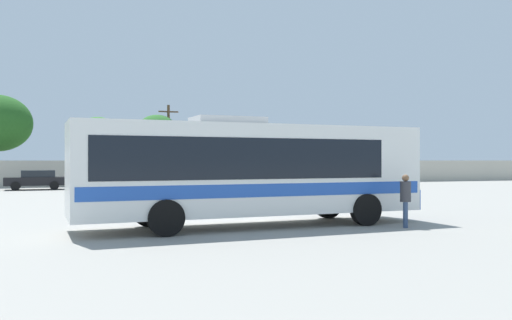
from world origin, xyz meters
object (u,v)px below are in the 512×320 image
at_px(parked_car_third_silver, 191,177).
at_px(roadside_tree_midright, 157,133).
at_px(parked_car_rightmost_grey, 277,176).
at_px(parked_car_leftmost_black, 36,179).
at_px(roadside_tree_midleft, 98,138).
at_px(attendant_by_bus_door, 405,198).
at_px(coach_bus_white_blue, 249,169).
at_px(parked_car_second_silver, 116,178).
at_px(utility_pole_near, 168,143).

bearing_deg(parked_car_third_silver, roadside_tree_midright, 107.59).
distance_m(parked_car_rightmost_grey, roadside_tree_midright, 11.53).
distance_m(parked_car_leftmost_black, parked_car_third_silver, 11.54).
height_order(parked_car_leftmost_black, roadside_tree_midright, roadside_tree_midright).
xyz_separation_m(parked_car_third_silver, roadside_tree_midleft, (-6.78, 9.59, 3.48)).
relative_size(attendant_by_bus_door, parked_car_third_silver, 0.41).
relative_size(parked_car_third_silver, roadside_tree_midright, 0.67).
bearing_deg(roadside_tree_midright, attendant_by_bus_door, -85.30).
xyz_separation_m(parked_car_third_silver, parked_car_rightmost_grey, (7.63, 0.41, -0.02)).
height_order(attendant_by_bus_door, roadside_tree_midright, roadside_tree_midright).
bearing_deg(roadside_tree_midleft, coach_bus_white_blue, -85.05).
bearing_deg(parked_car_second_silver, utility_pole_near, 49.92).
bearing_deg(parked_car_leftmost_black, parked_car_third_silver, 2.57).
relative_size(parked_car_second_silver, parked_car_third_silver, 1.04).
bearing_deg(coach_bus_white_blue, parked_car_leftmost_black, 106.97).
xyz_separation_m(attendant_by_bus_door, roadside_tree_midright, (-2.79, 33.87, 3.62)).
height_order(parked_car_second_silver, roadside_tree_midleft, roadside_tree_midleft).
height_order(coach_bus_white_blue, parked_car_rightmost_grey, coach_bus_white_blue).
relative_size(parked_car_rightmost_grey, utility_pole_near, 0.61).
height_order(roadside_tree_midleft, roadside_tree_midright, roadside_tree_midright).
height_order(parked_car_rightmost_grey, roadside_tree_midleft, roadside_tree_midleft).
distance_m(coach_bus_white_blue, roadside_tree_midleft, 36.05).
bearing_deg(roadside_tree_midright, parked_car_rightmost_grey, -29.57).
xyz_separation_m(parked_car_second_silver, parked_car_third_silver, (5.88, 0.40, 0.03)).
height_order(coach_bus_white_blue, parked_car_second_silver, coach_bus_white_blue).
distance_m(parked_car_second_silver, parked_car_third_silver, 5.90).
distance_m(coach_bus_white_blue, parked_car_leftmost_black, 26.93).
xyz_separation_m(parked_car_leftmost_black, roadside_tree_midleft, (4.75, 10.10, 3.51)).
relative_size(parked_car_leftmost_black, parked_car_third_silver, 1.02).
bearing_deg(utility_pole_near, parked_car_leftmost_black, -150.28).
distance_m(utility_pole_near, roadside_tree_midleft, 7.18).
xyz_separation_m(utility_pole_near, roadside_tree_midleft, (-5.93, 4.01, 0.54)).
relative_size(parked_car_leftmost_black, roadside_tree_midleft, 0.68).
distance_m(parked_car_leftmost_black, utility_pole_near, 12.65).
height_order(parked_car_third_silver, roadside_tree_midright, roadside_tree_midright).
height_order(parked_car_leftmost_black, roadside_tree_midleft, roadside_tree_midleft).
bearing_deg(coach_bus_white_blue, attendant_by_bus_door, -21.68).
relative_size(parked_car_leftmost_black, parked_car_rightmost_grey, 0.97).
distance_m(parked_car_third_silver, utility_pole_near, 6.37).
bearing_deg(roadside_tree_midright, roadside_tree_midleft, 142.46).
distance_m(parked_car_second_silver, parked_car_rightmost_grey, 13.54).
bearing_deg(parked_car_second_silver, coach_bus_white_blue, -85.12).
relative_size(coach_bus_white_blue, parked_car_second_silver, 2.67).
xyz_separation_m(attendant_by_bus_door, parked_car_third_silver, (-0.95, 28.09, -0.17)).
xyz_separation_m(parked_car_leftmost_black, parked_car_third_silver, (11.53, 0.52, 0.03)).
xyz_separation_m(attendant_by_bus_door, roadside_tree_midleft, (-7.73, 37.68, 3.32)).
bearing_deg(parked_car_rightmost_grey, attendant_by_bus_door, -103.20).
height_order(parked_car_third_silver, roadside_tree_midleft, roadside_tree_midleft).
relative_size(utility_pole_near, roadside_tree_midright, 1.14).
xyz_separation_m(coach_bus_white_blue, roadside_tree_midleft, (-3.11, 35.84, 2.40)).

